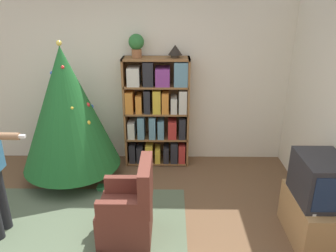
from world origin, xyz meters
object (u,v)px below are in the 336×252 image
(potted_plant, at_px, (136,44))
(television, at_px, (320,179))
(armchair, at_px, (129,212))
(bookshelf, at_px, (157,113))
(christmas_tree, at_px, (67,109))
(table_lamp, at_px, (175,50))

(potted_plant, bearing_deg, television, -41.08)
(armchair, bearing_deg, television, 89.93)
(armchair, bearing_deg, bookshelf, 172.19)
(christmas_tree, xyz_separation_m, table_lamp, (1.47, 0.50, 0.71))
(television, distance_m, potted_plant, 2.90)
(table_lamp, bearing_deg, potted_plant, 180.00)
(bookshelf, bearing_deg, christmas_tree, -157.97)
(christmas_tree, relative_size, armchair, 2.14)
(christmas_tree, bearing_deg, bookshelf, 22.03)
(bookshelf, distance_m, table_lamp, 0.97)
(bookshelf, bearing_deg, table_lamp, 2.09)
(christmas_tree, relative_size, table_lamp, 9.86)
(television, height_order, potted_plant, potted_plant)
(bookshelf, xyz_separation_m, potted_plant, (-0.28, 0.01, 1.02))
(christmas_tree, bearing_deg, television, -23.27)
(television, relative_size, potted_plant, 1.82)
(armchair, height_order, table_lamp, table_lamp)
(table_lamp, bearing_deg, television, -50.06)
(bookshelf, distance_m, potted_plant, 1.06)
(bookshelf, distance_m, armchair, 1.85)
(armchair, distance_m, table_lamp, 2.34)
(bookshelf, xyz_separation_m, television, (1.74, -1.75, -0.10))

